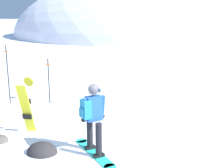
{
  "coord_description": "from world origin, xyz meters",
  "views": [
    {
      "loc": [
        2.03,
        -5.55,
        3.29
      ],
      "look_at": [
        0.12,
        3.77,
        1.0
      ],
      "focal_mm": 47.51,
      "sensor_mm": 36.0,
      "label": 1
    }
  ],
  "objects_px": {
    "piste_marker_far": "(8,70)",
    "rock_small": "(42,153)",
    "piste_marker_near": "(49,77)",
    "spare_snowboard": "(27,106)",
    "snowboarder_main": "(93,117)"
  },
  "relations": [
    {
      "from": "piste_marker_far",
      "to": "rock_small",
      "type": "height_order",
      "value": "piste_marker_far"
    },
    {
      "from": "rock_small",
      "to": "piste_marker_near",
      "type": "bearing_deg",
      "value": 110.54
    },
    {
      "from": "piste_marker_far",
      "to": "spare_snowboard",
      "type": "bearing_deg",
      "value": -51.38
    },
    {
      "from": "piste_marker_near",
      "to": "rock_small",
      "type": "distance_m",
      "value": 4.25
    },
    {
      "from": "piste_marker_far",
      "to": "rock_small",
      "type": "bearing_deg",
      "value": -50.79
    },
    {
      "from": "spare_snowboard",
      "to": "piste_marker_near",
      "type": "bearing_deg",
      "value": 101.33
    },
    {
      "from": "snowboarder_main",
      "to": "piste_marker_far",
      "type": "bearing_deg",
      "value": 140.92
    },
    {
      "from": "snowboarder_main",
      "to": "rock_small",
      "type": "height_order",
      "value": "snowboarder_main"
    },
    {
      "from": "snowboarder_main",
      "to": "piste_marker_far",
      "type": "height_order",
      "value": "piste_marker_far"
    },
    {
      "from": "snowboarder_main",
      "to": "piste_marker_far",
      "type": "relative_size",
      "value": 0.78
    },
    {
      "from": "spare_snowboard",
      "to": "piste_marker_far",
      "type": "height_order",
      "value": "piste_marker_far"
    },
    {
      "from": "snowboarder_main",
      "to": "spare_snowboard",
      "type": "xyz_separation_m",
      "value": [
        -2.1,
        0.82,
        -0.12
      ]
    },
    {
      "from": "spare_snowboard",
      "to": "piste_marker_far",
      "type": "xyz_separation_m",
      "value": [
        -2.02,
        2.52,
        0.44
      ]
    },
    {
      "from": "snowboarder_main",
      "to": "spare_snowboard",
      "type": "bearing_deg",
      "value": 158.68
    },
    {
      "from": "rock_small",
      "to": "spare_snowboard",
      "type": "bearing_deg",
      "value": 130.62
    }
  ]
}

